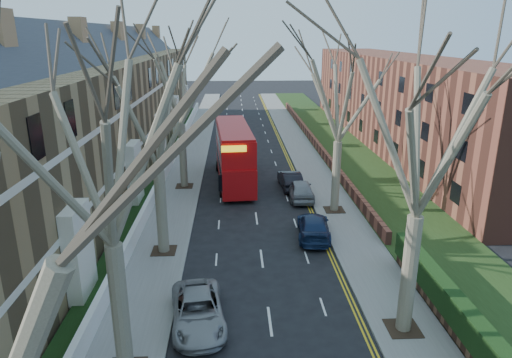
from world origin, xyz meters
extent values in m
cube|color=slate|center=(-6.00, 39.00, 0.06)|extent=(3.00, 102.00, 0.12)
cube|color=slate|center=(6.00, 39.00, 0.06)|extent=(3.00, 102.00, 0.12)
cube|color=olive|center=(-13.80, 31.00, 5.00)|extent=(9.00, 78.00, 10.00)
cube|color=#2D2F38|center=(-13.80, 31.00, 11.00)|extent=(4.67, 78.00, 4.67)
cube|color=silver|center=(-9.35, 31.00, 3.50)|extent=(0.12, 78.00, 0.35)
cube|color=silver|center=(-9.35, 31.00, 7.00)|extent=(0.12, 78.00, 0.35)
cube|color=brown|center=(17.50, 43.00, 5.00)|extent=(8.00, 54.00, 10.00)
cube|color=brown|center=(7.70, 43.00, 0.57)|extent=(0.35, 54.00, 0.90)
cube|color=white|center=(-7.65, 31.00, 0.62)|extent=(0.30, 78.00, 1.00)
cube|color=#1E3412|center=(10.50, 39.00, 0.15)|extent=(6.00, 102.00, 0.06)
cylinder|color=#6B624D|center=(-5.70, 6.00, 2.75)|extent=(0.64, 0.64, 5.25)
cylinder|color=#6B624D|center=(-5.70, 16.00, 2.66)|extent=(0.64, 0.64, 5.07)
cube|color=#2D2116|center=(-5.70, 16.00, 0.14)|extent=(1.40, 1.40, 0.05)
cylinder|color=#6B624D|center=(-5.70, 28.00, 2.75)|extent=(0.60, 0.60, 5.25)
cube|color=#2D2116|center=(-5.70, 28.00, 0.14)|extent=(1.40, 1.40, 0.05)
cylinder|color=#6B624D|center=(5.70, 8.00, 2.75)|extent=(0.64, 0.64, 5.25)
cube|color=#2D2116|center=(5.70, 8.00, 0.14)|extent=(1.40, 1.40, 0.05)
cylinder|color=#6B624D|center=(5.70, 22.00, 2.66)|extent=(0.60, 0.60, 5.07)
cube|color=#2D2116|center=(5.70, 22.00, 0.14)|extent=(1.40, 1.40, 0.05)
cube|color=#A50B0E|center=(-1.51, 29.30, 1.50)|extent=(3.43, 11.69, 2.31)
cube|color=#A50B0E|center=(-1.51, 29.30, 3.70)|extent=(3.39, 11.11, 2.10)
cube|color=black|center=(-1.51, 29.30, 1.97)|extent=(3.39, 10.77, 0.94)
cube|color=black|center=(-1.51, 29.30, 3.81)|extent=(3.37, 10.54, 0.94)
imported|color=gray|center=(-3.18, 8.93, 0.68)|extent=(2.85, 5.12, 1.35)
imported|color=#16274D|center=(3.45, 17.79, 0.70)|extent=(2.49, 5.02, 1.40)
imported|color=gray|center=(3.62, 24.79, 0.78)|extent=(1.90, 4.58, 1.55)
imported|color=black|center=(3.15, 27.49, 0.73)|extent=(1.83, 4.53, 1.46)
camera|label=1|loc=(-1.48, -8.50, 12.29)|focal=32.00mm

